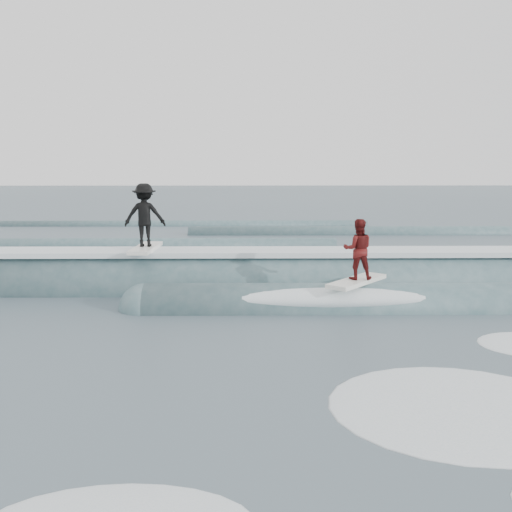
{
  "coord_description": "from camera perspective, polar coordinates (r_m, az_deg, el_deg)",
  "views": [
    {
      "loc": [
        -0.17,
        -9.97,
        3.49
      ],
      "look_at": [
        0.0,
        4.64,
        1.1
      ],
      "focal_mm": 40.0,
      "sensor_mm": 36.0,
      "label": 1
    }
  ],
  "objects": [
    {
      "name": "ground",
      "position": [
        10.57,
        0.29,
        -9.99
      ],
      "size": [
        160.0,
        160.0,
        0.0
      ],
      "primitive_type": "plane",
      "color": "#3C4D58",
      "rests_on": "ground"
    },
    {
      "name": "breaking_wave",
      "position": [
        15.59,
        1.25,
        -3.5
      ],
      "size": [
        23.8,
        3.83,
        2.1
      ],
      "color": "#38575E",
      "rests_on": "ground"
    },
    {
      "name": "surfer_black",
      "position": [
        15.94,
        -11.06,
        3.78
      ],
      "size": [
        1.15,
        2.02,
        1.83
      ],
      "color": "white",
      "rests_on": "ground"
    },
    {
      "name": "surfer_red",
      "position": [
        13.83,
        10.14,
        0.15
      ],
      "size": [
        1.7,
        1.89,
        1.55
      ],
      "color": "white",
      "rests_on": "ground"
    },
    {
      "name": "whitewater",
      "position": [
        8.4,
        6.24,
        -15.31
      ],
      "size": [
        15.97,
        7.21,
        0.1
      ],
      "color": "white",
      "rests_on": "ground"
    },
    {
      "name": "far_swells",
      "position": [
        27.85,
        -0.72,
        2.09
      ],
      "size": [
        37.31,
        8.65,
        0.8
      ],
      "color": "#38575E",
      "rests_on": "ground"
    }
  ]
}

